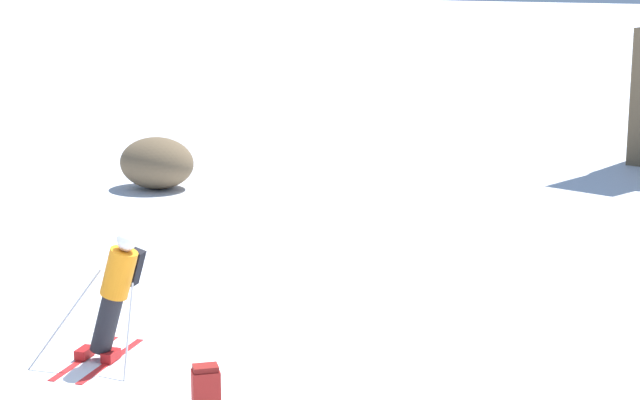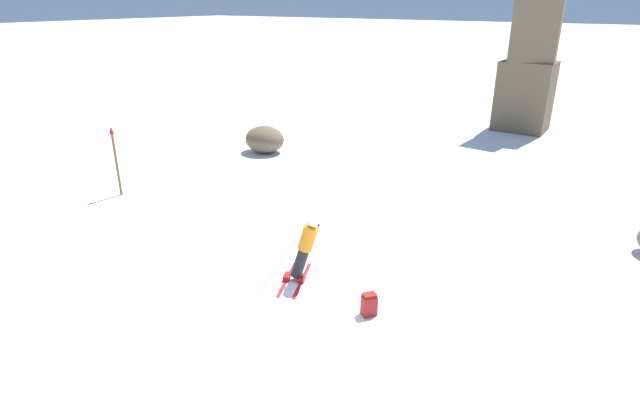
{
  "view_description": "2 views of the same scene",
  "coord_description": "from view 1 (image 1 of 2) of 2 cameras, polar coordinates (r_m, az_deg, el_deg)",
  "views": [
    {
      "loc": [
        8.82,
        -8.01,
        4.65
      ],
      "look_at": [
        -1.31,
        4.71,
        1.19
      ],
      "focal_mm": 60.0,
      "sensor_mm": 36.0,
      "label": 1
    },
    {
      "loc": [
        5.06,
        -8.1,
        6.1
      ],
      "look_at": [
        -1.66,
        2.0,
        1.22
      ],
      "focal_mm": 28.0,
      "sensor_mm": 36.0,
      "label": 2
    }
  ],
  "objects": [
    {
      "name": "ground_plane",
      "position": [
        12.79,
        -8.71,
        -9.44
      ],
      "size": [
        300.0,
        300.0,
        0.0
      ],
      "primitive_type": "plane",
      "color": "white"
    },
    {
      "name": "skier",
      "position": [
        13.14,
        -10.82,
        -4.66
      ],
      "size": [
        1.31,
        1.66,
        1.7
      ],
      "rotation": [
        0.0,
        0.0,
        0.38
      ],
      "color": "red",
      "rests_on": "ground"
    },
    {
      "name": "exposed_boulder_0",
      "position": [
        23.69,
        -8.7,
        1.97
      ],
      "size": [
        1.74,
        1.48,
        1.13
      ],
      "primitive_type": "ellipsoid",
      "color": "brown",
      "rests_on": "ground"
    },
    {
      "name": "spare_backpack",
      "position": [
        11.82,
        -6.1,
        -9.92
      ],
      "size": [
        0.36,
        0.37,
        0.5
      ],
      "rotation": [
        0.0,
        0.0,
        4.06
      ],
      "color": "#AD231E",
      "rests_on": "ground"
    }
  ]
}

